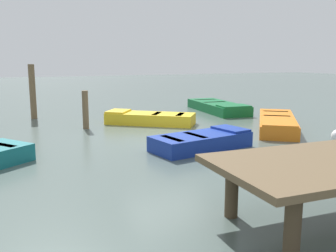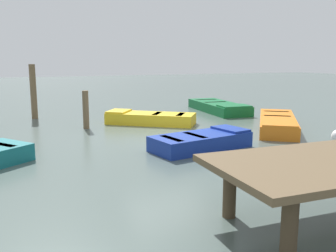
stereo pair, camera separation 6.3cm
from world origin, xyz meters
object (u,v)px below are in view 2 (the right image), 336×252
object	(u,v)px
rowboat_blue	(201,141)
rowboat_green	(219,107)
mooring_piling_mid_right	(86,110)
rowboat_yellow	(150,118)
rowboat_orange	(277,123)
mooring_piling_far_right	(33,92)

from	to	relation	value
rowboat_blue	rowboat_green	xyz separation A→B (m)	(-3.89, -5.95, -0.00)
rowboat_green	mooring_piling_mid_right	xyz separation A→B (m)	(6.19, 1.90, 0.43)
rowboat_yellow	rowboat_green	xyz separation A→B (m)	(-3.89, -1.86, -0.00)
rowboat_blue	rowboat_orange	size ratio (longest dim) A/B	0.72
rowboat_orange	mooring_piling_far_right	world-z (taller)	mooring_piling_far_right
rowboat_yellow	mooring_piling_far_right	distance (m)	4.87
rowboat_orange	mooring_piling_mid_right	xyz separation A→B (m)	(5.97, -2.49, 0.43)
mooring_piling_far_right	mooring_piling_mid_right	bearing A→B (deg)	117.06
rowboat_yellow	mooring_piling_mid_right	bearing A→B (deg)	36.66
rowboat_yellow	mooring_piling_mid_right	distance (m)	2.34
rowboat_green	mooring_piling_far_right	xyz separation A→B (m)	(7.70, -1.05, 0.85)
rowboat_yellow	mooring_piling_mid_right	world-z (taller)	mooring_piling_mid_right
rowboat_orange	rowboat_blue	bearing A→B (deg)	-30.79
rowboat_green	mooring_piling_far_right	bearing A→B (deg)	-93.90
rowboat_orange	mooring_piling_far_right	distance (m)	9.28
rowboat_orange	mooring_piling_mid_right	bearing A→B (deg)	-76.56
rowboat_orange	rowboat_yellow	size ratio (longest dim) A/B	1.24
rowboat_orange	rowboat_yellow	xyz separation A→B (m)	(3.67, -2.52, 0.00)
rowboat_blue	mooring_piling_far_right	distance (m)	8.02
rowboat_yellow	mooring_piling_far_right	xyz separation A→B (m)	(3.81, -2.91, 0.85)
rowboat_blue	mooring_piling_mid_right	distance (m)	4.68
mooring_piling_mid_right	rowboat_green	bearing A→B (deg)	-162.96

